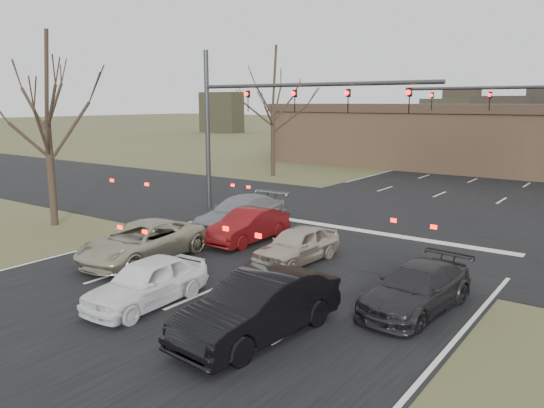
{
  "coord_description": "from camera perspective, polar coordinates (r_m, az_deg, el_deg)",
  "views": [
    {
      "loc": [
        10.09,
        -7.19,
        5.45
      ],
      "look_at": [
        -0.37,
        7.35,
        2.0
      ],
      "focal_mm": 35.0,
      "sensor_mm": 36.0,
      "label": 1
    }
  ],
  "objects": [
    {
      "name": "tree_left_far",
      "position": [
        39.66,
        0.1,
        13.64
      ],
      "size": [
        5.7,
        5.7,
        9.5
      ],
      "color": "black",
      "rests_on": "ground"
    },
    {
      "name": "car_charcoal_sedan",
      "position": [
        14.71,
        15.28,
        -8.73
      ],
      "size": [
        2.14,
        4.35,
        1.22
      ],
      "primitive_type": "imported",
      "rotation": [
        0.0,
        0.0,
        -0.11
      ],
      "color": "black",
      "rests_on": "ground"
    },
    {
      "name": "car_black_hatch",
      "position": [
        12.61,
        -1.49,
        -10.98
      ],
      "size": [
        1.99,
        4.69,
        1.5
      ],
      "primitive_type": "imported",
      "rotation": [
        0.0,
        0.0,
        -0.09
      ],
      "color": "black",
      "rests_on": "ground"
    },
    {
      "name": "building",
      "position": [
        46.0,
        25.72,
        6.37
      ],
      "size": [
        42.4,
        10.4,
        5.3
      ],
      "color": "#8A684A",
      "rests_on": "ground"
    },
    {
      "name": "car_silver_suv",
      "position": [
        19.01,
        -13.81,
        -3.96
      ],
      "size": [
        2.55,
        5.01,
        1.35
      ],
      "primitive_type": "imported",
      "rotation": [
        0.0,
        0.0,
        0.06
      ],
      "color": "#A39F84",
      "rests_on": "ground"
    },
    {
      "name": "car_grey_ahead",
      "position": [
        22.85,
        -3.35,
        -1.04
      ],
      "size": [
        2.12,
        5.05,
        1.46
      ],
      "primitive_type": "imported",
      "rotation": [
        0.0,
        0.0,
        0.02
      ],
      "color": "gray",
      "rests_on": "ground"
    },
    {
      "name": "car_silver_ahead",
      "position": [
        18.29,
        2.71,
        -4.41
      ],
      "size": [
        1.71,
        3.76,
        1.25
      ],
      "primitive_type": "imported",
      "rotation": [
        0.0,
        0.0,
        -0.07
      ],
      "color": "#BCAC98",
      "rests_on": "ground"
    },
    {
      "name": "car_white_sedan",
      "position": [
        14.94,
        -13.31,
        -8.16
      ],
      "size": [
        1.71,
        3.86,
        1.29
      ],
      "primitive_type": "imported",
      "rotation": [
        0.0,
        0.0,
        0.05
      ],
      "color": "white",
      "rests_on": "ground"
    },
    {
      "name": "mast_arm_near",
      "position": [
        25.35,
        -1.46,
        10.05
      ],
      "size": [
        12.12,
        0.24,
        8.0
      ],
      "color": "#383A3D",
      "rests_on": "ground"
    },
    {
      "name": "ground",
      "position": [
        13.54,
        -17.63,
        -13.38
      ],
      "size": [
        360.0,
        360.0,
        0.0
      ],
      "primitive_type": "plane",
      "color": "#4C542C",
      "rests_on": "ground"
    },
    {
      "name": "road_main",
      "position": [
        68.16,
        27.23,
        5.13
      ],
      "size": [
        14.0,
        300.0,
        0.02
      ],
      "primitive_type": "cube",
      "color": "black",
      "rests_on": "ground"
    },
    {
      "name": "car_red_ahead",
      "position": [
        20.94,
        -2.61,
        -2.36
      ],
      "size": [
        1.39,
        3.96,
        1.3
      ],
      "primitive_type": "imported",
      "rotation": [
        0.0,
        0.0,
        -0.0
      ],
      "color": "#5E0D0F",
      "rests_on": "ground"
    },
    {
      "name": "road_cross",
      "position": [
        24.98,
        11.03,
        -1.87
      ],
      "size": [
        200.0,
        14.0,
        0.02
      ],
      "primitive_type": "cube",
      "color": "black",
      "rests_on": "ground"
    },
    {
      "name": "tree_left_near",
      "position": [
        25.33,
        -23.39,
        12.56
      ],
      "size": [
        5.1,
        5.1,
        8.5
      ],
      "color": "black",
      "rests_on": "ground"
    }
  ]
}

